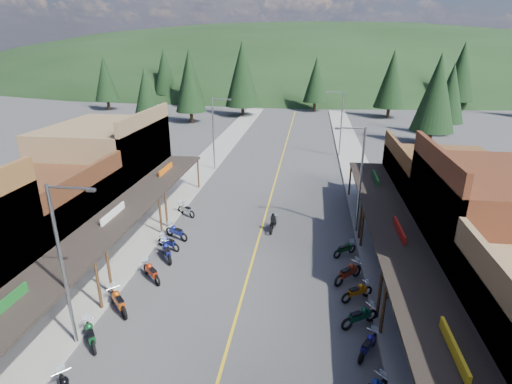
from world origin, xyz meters
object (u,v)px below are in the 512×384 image
at_px(streetlight_1, 215,131).
at_px(pine_0, 105,79).
at_px(shop_west_2, 41,220).
at_px(bike_west_11, 186,209).
at_px(shop_east_2, 495,232).
at_px(bike_west_9, 169,242).
at_px(bike_west_5, 90,333).
at_px(pine_5, 461,71).
at_px(pine_7, 165,71).
at_px(pine_11, 437,93).
at_px(shop_east_3, 441,190).
at_px(bike_east_7, 357,291).
at_px(pine_8, 146,95).
at_px(streetlight_3, 340,121).
at_px(pine_10, 190,84).
at_px(bike_east_8, 348,272).
at_px(pedestrian_east_b, 373,217).
at_px(bike_west_7, 151,271).
at_px(bike_west_8, 167,251).
at_px(streetlight_2, 359,176).
at_px(shop_west_3, 109,165).
at_px(pine_1, 190,73).
at_px(pine_2, 242,74).
at_px(streetlight_0, 64,261).
at_px(bike_east_6, 360,316).
at_px(pedestrian_east_a, 388,283).
at_px(pine_4, 392,79).
at_px(rider_on_bike, 273,223).
at_px(pine_9, 450,93).
at_px(bike_west_10, 176,231).
at_px(bike_east_5, 368,344).
at_px(bike_west_6, 118,300).
at_px(bike_east_9, 345,248).

height_order(streetlight_1, pine_0, pine_0).
distance_m(shop_west_2, bike_west_11, 10.71).
relative_size(shop_east_2, bike_west_9, 5.57).
bearing_deg(shop_east_2, bike_west_5, -159.34).
bearing_deg(pine_5, pine_7, 176.53).
height_order(bike_west_5, bike_west_9, bike_west_5).
distance_m(streetlight_1, pine_11, 31.46).
bearing_deg(shop_east_2, bike_west_11, 159.45).
relative_size(shop_west_2, shop_east_3, 1.00).
bearing_deg(bike_west_11, bike_east_7, -93.24).
bearing_deg(pine_8, streetlight_3, -19.05).
distance_m(shop_east_3, streetlight_1, 23.39).
bearing_deg(pine_10, bike_east_8, -63.85).
bearing_deg(streetlight_1, pedestrian_east_b, -41.18).
bearing_deg(bike_east_8, bike_east_7, -36.13).
xyz_separation_m(pine_8, bike_west_7, (16.36, -40.29, -5.37)).
height_order(bike_west_8, bike_west_9, bike_west_8).
xyz_separation_m(bike_west_5, bike_west_7, (0.75, 5.62, 0.00)).
bearing_deg(bike_west_9, bike_west_8, -137.93).
bearing_deg(streetlight_2, shop_east_3, 25.88).
relative_size(shop_west_2, shop_west_3, 1.00).
bearing_deg(pine_1, bike_west_9, -74.80).
bearing_deg(pedestrian_east_b, pine_2, -100.69).
height_order(shop_east_2, pine_5, pine_5).
distance_m(streetlight_0, pine_1, 77.94).
bearing_deg(streetlight_3, pine_2, 121.19).
height_order(pine_1, bike_west_5, pine_1).
height_order(streetlight_2, pine_7, pine_7).
bearing_deg(bike_east_6, pedestrian_east_a, 112.01).
relative_size(pine_4, rider_on_bike, 6.08).
bearing_deg(pine_9, shop_west_3, -138.27).
relative_size(pine_7, pedestrian_east_a, 7.19).
bearing_deg(bike_west_10, streetlight_2, -48.78).
height_order(pine_10, bike_east_7, pine_10).
height_order(shop_west_2, streetlight_1, streetlight_1).
bearing_deg(pine_9, shop_east_2, -103.28).
height_order(pine_0, bike_west_7, pine_0).
bearing_deg(bike_west_8, bike_east_5, -63.27).
bearing_deg(bike_west_7, bike_east_6, -57.82).
height_order(pine_11, bike_west_5, pine_11).
relative_size(shop_east_2, bike_east_7, 5.40).
height_order(shop_west_2, shop_east_2, shop_east_2).
xyz_separation_m(bike_west_6, pedestrian_east_a, (14.23, 3.03, 0.36)).
bearing_deg(pine_9, bike_east_6, -110.36).
height_order(shop_west_3, bike_east_8, shop_west_3).
bearing_deg(bike_west_10, bike_west_8, -145.11).
xyz_separation_m(bike_west_10, pedestrian_east_a, (13.91, -5.48, 0.41)).
distance_m(bike_east_7, bike_east_9, 4.96).
xyz_separation_m(pine_4, bike_east_8, (-12.02, -58.85, -6.57)).
xyz_separation_m(pine_9, bike_west_5, (-30.39, -50.91, -5.78)).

